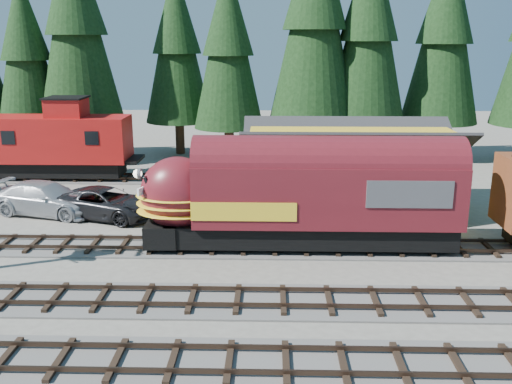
{
  "coord_description": "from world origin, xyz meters",
  "views": [
    {
      "loc": [
        -4.72,
        -22.47,
        10.02
      ],
      "look_at": [
        -5.42,
        4.0,
        2.88
      ],
      "focal_mm": 40.0,
      "sensor_mm": 36.0,
      "label": 1
    }
  ],
  "objects_px": {
    "pickup_truck_a": "(106,203)",
    "pickup_truck_b": "(46,199)",
    "depot": "(351,163)",
    "locomotive": "(292,200)",
    "caboose": "(56,142)"
  },
  "relations": [
    {
      "from": "depot",
      "to": "pickup_truck_b",
      "type": "relative_size",
      "value": 1.96
    },
    {
      "from": "caboose",
      "to": "pickup_truck_b",
      "type": "distance_m",
      "value": 9.16
    },
    {
      "from": "pickup_truck_a",
      "to": "pickup_truck_b",
      "type": "bearing_deg",
      "value": 99.36
    },
    {
      "from": "depot",
      "to": "pickup_truck_b",
      "type": "xyz_separation_m",
      "value": [
        -17.91,
        -1.14,
        -2.01
      ]
    },
    {
      "from": "locomotive",
      "to": "depot",
      "type": "bearing_deg",
      "value": 60.53
    },
    {
      "from": "depot",
      "to": "locomotive",
      "type": "xyz_separation_m",
      "value": [
        -3.67,
        -6.5,
        -0.47
      ]
    },
    {
      "from": "locomotive",
      "to": "caboose",
      "type": "distance_m",
      "value": 21.78
    },
    {
      "from": "pickup_truck_b",
      "to": "depot",
      "type": "bearing_deg",
      "value": -72.8
    },
    {
      "from": "depot",
      "to": "pickup_truck_b",
      "type": "distance_m",
      "value": 18.06
    },
    {
      "from": "pickup_truck_a",
      "to": "pickup_truck_b",
      "type": "relative_size",
      "value": 0.96
    },
    {
      "from": "caboose",
      "to": "pickup_truck_b",
      "type": "height_order",
      "value": "caboose"
    },
    {
      "from": "caboose",
      "to": "pickup_truck_a",
      "type": "height_order",
      "value": "caboose"
    },
    {
      "from": "locomotive",
      "to": "pickup_truck_a",
      "type": "height_order",
      "value": "locomotive"
    },
    {
      "from": "pickup_truck_a",
      "to": "pickup_truck_b",
      "type": "height_order",
      "value": "pickup_truck_b"
    },
    {
      "from": "depot",
      "to": "locomotive",
      "type": "bearing_deg",
      "value": -119.47
    }
  ]
}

